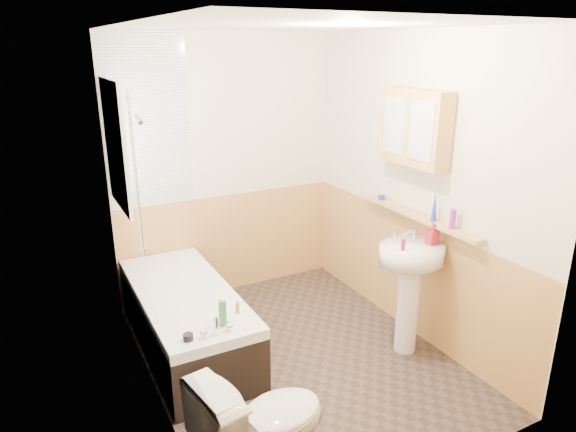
{
  "coord_description": "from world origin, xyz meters",
  "views": [
    {
      "loc": [
        -1.71,
        -3.11,
        2.38
      ],
      "look_at": [
        0.0,
        0.15,
        1.15
      ],
      "focal_mm": 32.0,
      "sensor_mm": 36.0,
      "label": 1
    }
  ],
  "objects_px": {
    "pine_shelf": "(417,216)",
    "bathtub": "(186,318)",
    "toilet": "(263,428)",
    "medicine_cabinet": "(415,128)",
    "sink": "(410,276)"
  },
  "relations": [
    {
      "from": "sink",
      "to": "pine_shelf",
      "type": "distance_m",
      "value": 0.49
    },
    {
      "from": "toilet",
      "to": "pine_shelf",
      "type": "relative_size",
      "value": 0.58
    },
    {
      "from": "pine_shelf",
      "to": "sink",
      "type": "bearing_deg",
      "value": -135.93
    },
    {
      "from": "toilet",
      "to": "sink",
      "type": "relative_size",
      "value": 0.74
    },
    {
      "from": "toilet",
      "to": "medicine_cabinet",
      "type": "relative_size",
      "value": 1.19
    },
    {
      "from": "pine_shelf",
      "to": "toilet",
      "type": "bearing_deg",
      "value": -153.9
    },
    {
      "from": "sink",
      "to": "pine_shelf",
      "type": "xyz_separation_m",
      "value": [
        0.2,
        0.19,
        0.41
      ]
    },
    {
      "from": "bathtub",
      "to": "sink",
      "type": "distance_m",
      "value": 1.82
    },
    {
      "from": "pine_shelf",
      "to": "bathtub",
      "type": "bearing_deg",
      "value": 159.8
    },
    {
      "from": "bathtub",
      "to": "sink",
      "type": "relative_size",
      "value": 1.63
    },
    {
      "from": "toilet",
      "to": "bathtub",
      "type": "bearing_deg",
      "value": -10.87
    },
    {
      "from": "medicine_cabinet",
      "to": "toilet",
      "type": "bearing_deg",
      "value": -151.59
    },
    {
      "from": "toilet",
      "to": "medicine_cabinet",
      "type": "distance_m",
      "value": 2.45
    },
    {
      "from": "medicine_cabinet",
      "to": "sink",
      "type": "bearing_deg",
      "value": -122.49
    },
    {
      "from": "pine_shelf",
      "to": "medicine_cabinet",
      "type": "distance_m",
      "value": 0.71
    }
  ]
}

